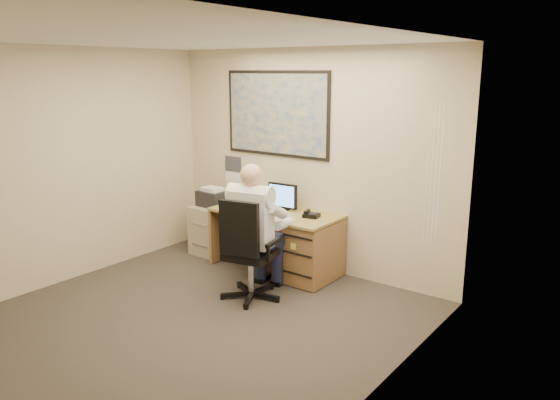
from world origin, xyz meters
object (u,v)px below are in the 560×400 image
Objects in this scene: desk at (298,240)px; filing_cabinet at (214,225)px; person at (252,232)px; office_chair at (247,270)px.

desk reaches higher than filing_cabinet.
filing_cabinet is 1.66m from person.
office_chair is (1.37, -0.93, -0.06)m from filing_cabinet.
office_chair is at bearing -92.46° from desk.
person is (-0.03, -0.83, 0.30)m from desk.
filing_cabinet is (-1.40, 0.02, -0.05)m from desk.
desk is 1.75× the size of filing_cabinet.
person is at bearing -29.61° from filing_cabinet.
desk is 0.88m from person.
person is (1.38, -0.85, 0.35)m from filing_cabinet.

